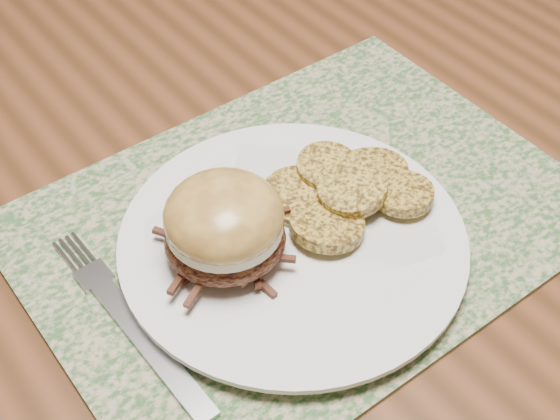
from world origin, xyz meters
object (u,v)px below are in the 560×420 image
(dinner_plate, at_px, (293,243))
(pork_sandwich, at_px, (224,226))
(dining_table, at_px, (183,167))
(fork, at_px, (129,319))

(dinner_plate, distance_m, pork_sandwich, 0.07)
(dining_table, distance_m, pork_sandwich, 0.25)
(pork_sandwich, bearing_deg, fork, -161.09)
(dinner_plate, xyz_separation_m, pork_sandwich, (-0.05, 0.02, 0.04))
(dining_table, height_order, dinner_plate, dinner_plate)
(dining_table, relative_size, pork_sandwich, 12.77)
(dinner_plate, xyz_separation_m, fork, (-0.14, 0.02, -0.01))
(dining_table, distance_m, fork, 0.27)
(dinner_plate, height_order, fork, dinner_plate)
(dinner_plate, height_order, pork_sandwich, pork_sandwich)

